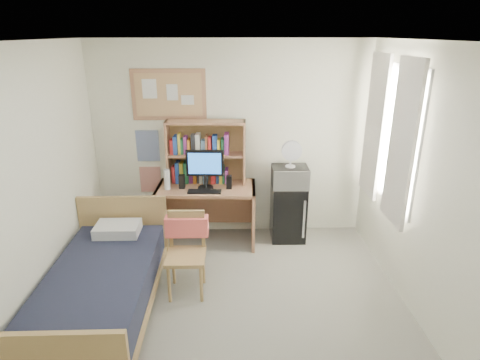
{
  "coord_description": "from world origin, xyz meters",
  "views": [
    {
      "loc": [
        -0.03,
        -3.07,
        2.66
      ],
      "look_at": [
        0.1,
        1.2,
        1.09
      ],
      "focal_mm": 30.0,
      "sensor_mm": 36.0,
      "label": 1
    }
  ],
  "objects_px": {
    "speaker_left": "(182,182)",
    "desk_fan": "(291,155)",
    "monitor": "(205,170)",
    "microwave": "(290,177)",
    "mini_fridge": "(288,212)",
    "desk": "(207,214)",
    "bulletin_board": "(169,95)",
    "bed": "(101,295)",
    "desk_chair": "(186,256)",
    "speaker_right": "(229,182)"
  },
  "relations": [
    {
      "from": "speaker_left",
      "to": "desk_fan",
      "type": "relative_size",
      "value": 0.55
    },
    {
      "from": "monitor",
      "to": "microwave",
      "type": "bearing_deg",
      "value": 8.77
    },
    {
      "from": "mini_fridge",
      "to": "desk_fan",
      "type": "bearing_deg",
      "value": -90.0
    },
    {
      "from": "desk",
      "to": "monitor",
      "type": "relative_size",
      "value": 2.54
    },
    {
      "from": "bulletin_board",
      "to": "bed",
      "type": "bearing_deg",
      "value": -105.1
    },
    {
      "from": "bulletin_board",
      "to": "desk_chair",
      "type": "distance_m",
      "value": 2.09
    },
    {
      "from": "desk",
      "to": "speaker_right",
      "type": "height_order",
      "value": "speaker_right"
    },
    {
      "from": "desk_chair",
      "to": "bed",
      "type": "bearing_deg",
      "value": -152.44
    },
    {
      "from": "bed",
      "to": "microwave",
      "type": "height_order",
      "value": "microwave"
    },
    {
      "from": "monitor",
      "to": "desk_chair",
      "type": "bearing_deg",
      "value": -95.98
    },
    {
      "from": "desk_chair",
      "to": "speaker_right",
      "type": "relative_size",
      "value": 5.25
    },
    {
      "from": "bed",
      "to": "microwave",
      "type": "xyz_separation_m",
      "value": [
        2.04,
        1.59,
        0.63
      ]
    },
    {
      "from": "bed",
      "to": "speaker_right",
      "type": "xyz_separation_m",
      "value": [
        1.25,
        1.46,
        0.61
      ]
    },
    {
      "from": "desk",
      "to": "microwave",
      "type": "xyz_separation_m",
      "value": [
        1.09,
        0.06,
        0.5
      ]
    },
    {
      "from": "bulletin_board",
      "to": "mini_fridge",
      "type": "xyz_separation_m",
      "value": [
        1.54,
        -0.24,
        -1.54
      ]
    },
    {
      "from": "speaker_right",
      "to": "desk_fan",
      "type": "xyz_separation_m",
      "value": [
        0.79,
        0.13,
        0.31
      ]
    },
    {
      "from": "monitor",
      "to": "speaker_right",
      "type": "xyz_separation_m",
      "value": [
        0.3,
        -0.01,
        -0.16
      ]
    },
    {
      "from": "speaker_left",
      "to": "microwave",
      "type": "xyz_separation_m",
      "value": [
        1.39,
        0.1,
        0.02
      ]
    },
    {
      "from": "desk",
      "to": "bulletin_board",
      "type": "bearing_deg",
      "value": 147.44
    },
    {
      "from": "bulletin_board",
      "to": "desk_fan",
      "type": "relative_size",
      "value": 2.92
    },
    {
      "from": "speaker_left",
      "to": "desk_fan",
      "type": "distance_m",
      "value": 1.43
    },
    {
      "from": "desk",
      "to": "desk_chair",
      "type": "distance_m",
      "value": 1.15
    },
    {
      "from": "mini_fridge",
      "to": "monitor",
      "type": "bearing_deg",
      "value": -172.05
    },
    {
      "from": "bed",
      "to": "speaker_right",
      "type": "relative_size",
      "value": 11.45
    },
    {
      "from": "bed",
      "to": "monitor",
      "type": "xyz_separation_m",
      "value": [
        0.95,
        1.47,
        0.77
      ]
    },
    {
      "from": "bed",
      "to": "desk",
      "type": "bearing_deg",
      "value": 58.05
    },
    {
      "from": "mini_fridge",
      "to": "speaker_left",
      "type": "relative_size",
      "value": 4.31
    },
    {
      "from": "bed",
      "to": "desk_fan",
      "type": "bearing_deg",
      "value": 37.82
    },
    {
      "from": "bulletin_board",
      "to": "desk_fan",
      "type": "bearing_deg",
      "value": -9.71
    },
    {
      "from": "bulletin_board",
      "to": "mini_fridge",
      "type": "relative_size",
      "value": 1.23
    },
    {
      "from": "monitor",
      "to": "speaker_right",
      "type": "distance_m",
      "value": 0.34
    },
    {
      "from": "desk",
      "to": "bed",
      "type": "bearing_deg",
      "value": -119.19
    },
    {
      "from": "bulletin_board",
      "to": "desk_fan",
      "type": "height_order",
      "value": "bulletin_board"
    },
    {
      "from": "monitor",
      "to": "speaker_left",
      "type": "xyz_separation_m",
      "value": [
        -0.3,
        0.01,
        -0.16
      ]
    },
    {
      "from": "mini_fridge",
      "to": "bed",
      "type": "distance_m",
      "value": 2.6
    },
    {
      "from": "speaker_left",
      "to": "microwave",
      "type": "relative_size",
      "value": 0.38
    },
    {
      "from": "monitor",
      "to": "speaker_left",
      "type": "relative_size",
      "value": 2.82
    },
    {
      "from": "monitor",
      "to": "desk_fan",
      "type": "bearing_deg",
      "value": 8.77
    },
    {
      "from": "speaker_left",
      "to": "desk_fan",
      "type": "bearing_deg",
      "value": 6.89
    },
    {
      "from": "desk_chair",
      "to": "bed",
      "type": "height_order",
      "value": "desk_chair"
    },
    {
      "from": "desk",
      "to": "desk_chair",
      "type": "height_order",
      "value": "desk_chair"
    },
    {
      "from": "desk",
      "to": "monitor",
      "type": "distance_m",
      "value": 0.65
    },
    {
      "from": "desk_chair",
      "to": "bed",
      "type": "distance_m",
      "value": 0.9
    },
    {
      "from": "monitor",
      "to": "desk_fan",
      "type": "xyz_separation_m",
      "value": [
        1.09,
        0.12,
        0.15
      ]
    },
    {
      "from": "desk_chair",
      "to": "monitor",
      "type": "relative_size",
      "value": 1.8
    },
    {
      "from": "bulletin_board",
      "to": "desk",
      "type": "relative_size",
      "value": 0.74
    },
    {
      "from": "bulletin_board",
      "to": "speaker_right",
      "type": "bearing_deg",
      "value": -27.73
    },
    {
      "from": "speaker_left",
      "to": "speaker_right",
      "type": "xyz_separation_m",
      "value": [
        0.6,
        -0.03,
        -0.0
      ]
    },
    {
      "from": "microwave",
      "to": "bed",
      "type": "bearing_deg",
      "value": -141.29
    },
    {
      "from": "bulletin_board",
      "to": "bed",
      "type": "xyz_separation_m",
      "value": [
        -0.5,
        -1.85,
        -1.65
      ]
    }
  ]
}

